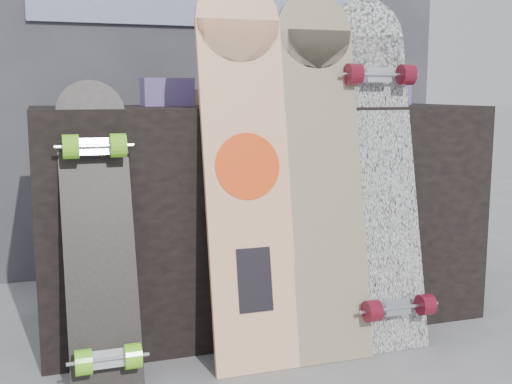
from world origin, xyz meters
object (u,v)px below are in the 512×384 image
object	(u,v)px
longboard_geisha	(246,161)
vendor_table	(259,213)
longboard_cascadia	(379,165)
skateboard_dark	(99,231)
longboard_celtic	(323,162)

from	to	relation	value
longboard_geisha	vendor_table	bearing A→B (deg)	65.05
vendor_table	longboard_geisha	distance (m)	0.46
longboard_cascadia	skateboard_dark	xyz separation A→B (m)	(-0.93, -0.04, -0.15)
longboard_cascadia	skateboard_dark	bearing A→B (deg)	-177.54
vendor_table	longboard_cascadia	size ratio (longest dim) A/B	1.36
vendor_table	skateboard_dark	distance (m)	0.73
vendor_table	longboard_cascadia	xyz separation A→B (m)	(0.31, -0.34, 0.21)
skateboard_dark	longboard_geisha	bearing A→B (deg)	3.33
longboard_geisha	skateboard_dark	world-z (taller)	longboard_geisha
vendor_table	longboard_geisha	bearing A→B (deg)	-114.95
longboard_cascadia	vendor_table	bearing A→B (deg)	132.12
longboard_cascadia	longboard_celtic	bearing A→B (deg)	-176.09
vendor_table	longboard_celtic	world-z (taller)	longboard_celtic
longboard_celtic	longboard_cascadia	bearing A→B (deg)	3.91
vendor_table	longboard_geisha	world-z (taller)	longboard_geisha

